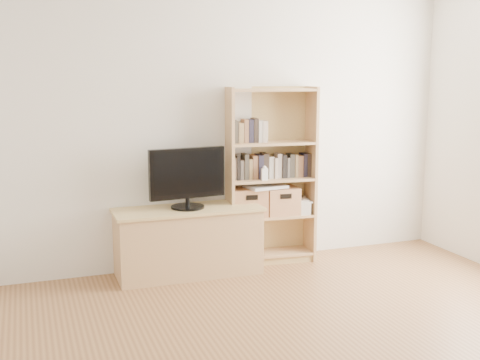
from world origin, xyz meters
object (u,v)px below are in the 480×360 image
bookshelf (271,176)px  television (187,178)px  basket_right (281,201)px  laptop (266,186)px  tv_stand (188,242)px  basket_left (248,202)px  baby_monitor (265,174)px

bookshelf → television: (-0.83, -0.09, 0.05)m
television → basket_right: 0.97m
television → laptop: 0.78m
television → basket_right: size_ratio=2.21×
basket_right → laptop: 0.22m
bookshelf → basket_right: 0.26m
tv_stand → bookshelf: 0.99m
bookshelf → basket_left: (-0.22, 0.01, -0.24)m
basket_right → laptop: (-0.16, -0.00, 0.15)m
tv_stand → television: (0.00, 0.00, 0.58)m
basket_left → laptop: laptop is taller
bookshelf → baby_monitor: bookshelf is taller
bookshelf → baby_monitor: 0.13m
basket_right → laptop: bearing=-176.6°
tv_stand → basket_right: (0.93, 0.08, 0.30)m
baby_monitor → basket_right: baby_monitor is taller
basket_left → baby_monitor: bearing=-32.7°
television → basket_right: bearing=-0.6°
television → baby_monitor: 0.73m
bookshelf → baby_monitor: (-0.10, -0.08, 0.04)m
bookshelf → baby_monitor: size_ratio=15.22×
baby_monitor → laptop: baby_monitor is taller
tv_stand → basket_left: 0.68m
tv_stand → baby_monitor: (0.73, 0.01, 0.57)m
tv_stand → basket_left: bearing=10.0°
television → baby_monitor: television is taller
basket_right → laptop: size_ratio=0.86×
tv_stand → television: television is taller
tv_stand → television: 0.58m
baby_monitor → basket_left: size_ratio=0.34×
basket_left → basket_right: (0.32, -0.03, -0.00)m
tv_stand → laptop: (0.77, 0.08, 0.44)m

